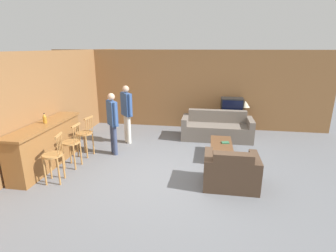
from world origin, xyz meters
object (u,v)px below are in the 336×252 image
couch_far (217,129)px  coffee_table (221,145)px  person_by_counter (113,120)px  bar_chair_near (54,158)px  bar_chair_far (85,136)px  book_on_table (225,143)px  bar_chair_mid (72,145)px  tv (232,106)px  armchair_near (231,172)px  person_by_window (127,111)px  table_lamp (245,104)px  tv_unit (231,123)px  bottle (45,119)px

couch_far → coffee_table: size_ratio=1.91×
coffee_table → person_by_counter: 2.81m
bar_chair_near → person_by_counter: size_ratio=0.65×
bar_chair_far → book_on_table: size_ratio=5.21×
bar_chair_mid → book_on_table: size_ratio=5.21×
bar_chair_far → coffee_table: bar_chair_far is taller
bar_chair_near → coffee_table: bearing=28.5°
bar_chair_near → tv: (3.78, 3.99, 0.32)m
armchair_near → person_by_window: 3.54m
coffee_table → table_lamp: (0.79, 2.15, 0.61)m
person_by_counter → coffee_table: bearing=5.1°
tv_unit → book_on_table: 2.18m
tv_unit → book_on_table: tv_unit is taller
bar_chair_mid → table_lamp: size_ratio=2.32×
bar_chair_mid → tv_unit: size_ratio=0.90×
bar_chair_near → bar_chair_far: bearing=90.0°
couch_far → bottle: bottle is taller
table_lamp → tv: bearing=-179.6°
bar_chair_far → table_lamp: size_ratio=2.32×
bar_chair_far → tv_unit: bearing=34.5°
armchair_near → person_by_counter: size_ratio=0.66×
table_lamp → person_by_window: bearing=-156.2°
tv_unit → bottle: (-4.40, -3.23, 0.83)m
bar_chair_mid → table_lamp: bearing=37.9°
bar_chair_far → tv_unit: (3.78, 2.60, -0.24)m
armchair_near → tv_unit: 3.62m
bottle → person_by_window: 2.21m
bar_chair_far → tv_unit: bar_chair_far is taller
couch_far → tv_unit: 0.88m
armchair_near → book_on_table: bearing=91.7°
armchair_near → tv: tv is taller
bottle → coffee_table: bearing=15.1°
bar_chair_mid → tv_unit: 5.00m
tv → bottle: bottle is taller
bar_chair_mid → tv: tv is taller
bar_chair_near → coffee_table: 3.88m
bar_chair_far → table_lamp: bearing=31.8°
coffee_table → bar_chair_mid: bearing=-161.8°
person_by_counter → couch_far: bearing=31.6°
tv_unit → coffee_table: bearing=-99.9°
bottle → table_lamp: 5.80m
bar_chair_mid → bottle: (-0.61, 0.04, 0.59)m
coffee_table → person_by_window: bearing=166.6°
coffee_table → tv_unit: (0.37, 2.15, -0.02)m
armchair_near → person_by_window: (-2.78, 2.09, 0.64)m
bar_chair_mid → tv: bearing=40.8°
table_lamp → person_by_counter: size_ratio=0.28×
bar_chair_near → coffee_table: bar_chair_near is taller
bar_chair_near → armchair_near: (3.55, 0.39, -0.23)m
bar_chair_near → tv_unit: bearing=46.5°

